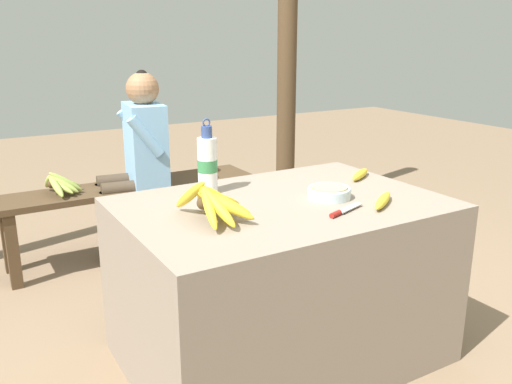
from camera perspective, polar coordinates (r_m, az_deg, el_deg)
ground_plane at (r=2.43m, az=2.52°, el=-16.57°), size 12.00×12.00×0.00m
market_counter at (r=2.26m, az=2.63°, el=-9.29°), size 1.25×0.86×0.68m
banana_bunch_ripe at (r=1.91m, az=-4.62°, el=-0.92°), size 0.23×0.35×0.16m
serving_bowl at (r=2.19m, az=7.71°, el=0.03°), size 0.17×0.17×0.05m
water_bottle at (r=2.23m, az=-5.13°, el=2.97°), size 0.08×0.08×0.31m
loose_banana_front at (r=2.14m, az=13.22°, el=-0.88°), size 0.20×0.16×0.04m
loose_banana_side at (r=2.52m, az=10.91°, el=1.83°), size 0.18×0.13×0.04m
knife at (r=2.01m, az=9.00°, el=-2.02°), size 0.19×0.09×0.02m
wooden_bench at (r=3.34m, az=-13.31°, el=-0.52°), size 1.55×0.32×0.45m
seated_vendor at (r=3.27m, az=-12.32°, el=4.22°), size 0.43×0.41×1.12m
banana_bunch_green at (r=3.22m, az=-19.98°, el=0.88°), size 0.20×0.29×0.15m
support_post_far at (r=4.02m, az=3.30°, el=14.99°), size 0.14×0.14×2.46m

